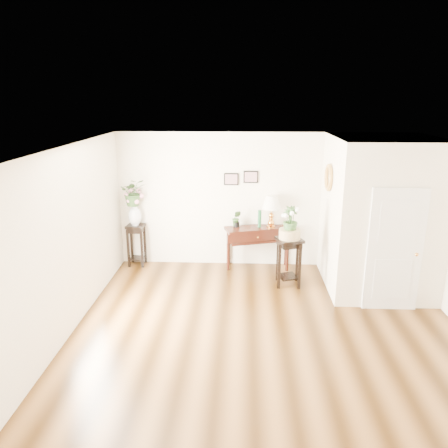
# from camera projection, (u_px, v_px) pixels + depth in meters

# --- Properties ---
(floor) EXTENTS (6.00, 5.50, 0.02)m
(floor) POSITION_uv_depth(u_px,v_px,m) (267.00, 329.00, 6.81)
(floor) COLOR brown
(floor) RESTS_ON ground
(ceiling) EXTENTS (6.00, 5.50, 0.02)m
(ceiling) POSITION_uv_depth(u_px,v_px,m) (273.00, 148.00, 6.02)
(ceiling) COLOR white
(ceiling) RESTS_ON ground
(wall_back) EXTENTS (6.00, 0.02, 2.80)m
(wall_back) POSITION_uv_depth(u_px,v_px,m) (262.00, 201.00, 9.05)
(wall_back) COLOR #F4E9CA
(wall_back) RESTS_ON ground
(wall_front) EXTENTS (6.00, 0.02, 2.80)m
(wall_front) POSITION_uv_depth(u_px,v_px,m) (287.00, 348.00, 3.78)
(wall_front) COLOR #F4E9CA
(wall_front) RESTS_ON ground
(wall_left) EXTENTS (0.02, 5.50, 2.80)m
(wall_left) POSITION_uv_depth(u_px,v_px,m) (69.00, 241.00, 6.54)
(wall_left) COLOR #F4E9CA
(wall_left) RESTS_ON ground
(partition) EXTENTS (1.80, 1.95, 2.80)m
(partition) POSITION_uv_depth(u_px,v_px,m) (379.00, 214.00, 8.02)
(partition) COLOR #F4E9CA
(partition) RESTS_ON floor
(door) EXTENTS (0.90, 0.05, 2.10)m
(door) POSITION_uv_depth(u_px,v_px,m) (395.00, 251.00, 7.16)
(door) COLOR silver
(door) RESTS_ON floor
(art_print_left) EXTENTS (0.30, 0.02, 0.25)m
(art_print_left) POSITION_uv_depth(u_px,v_px,m) (231.00, 179.00, 8.93)
(art_print_left) COLOR black
(art_print_left) RESTS_ON wall_back
(art_print_right) EXTENTS (0.30, 0.02, 0.25)m
(art_print_right) POSITION_uv_depth(u_px,v_px,m) (251.00, 177.00, 8.90)
(art_print_right) COLOR black
(art_print_right) RESTS_ON wall_back
(wall_ornament) EXTENTS (0.07, 0.51, 0.51)m
(wall_ornament) POSITION_uv_depth(u_px,v_px,m) (328.00, 178.00, 8.00)
(wall_ornament) COLOR #A67244
(wall_ornament) RESTS_ON partition
(console_table) EXTENTS (1.41, 0.81, 0.89)m
(console_table) POSITION_uv_depth(u_px,v_px,m) (257.00, 247.00, 9.12)
(console_table) COLOR black
(console_table) RESTS_ON floor
(table_lamp) EXTENTS (0.51, 0.51, 0.67)m
(table_lamp) POSITION_uv_depth(u_px,v_px,m) (271.00, 211.00, 8.88)
(table_lamp) COLOR orange
(table_lamp) RESTS_ON console_table
(green_vase) EXTENTS (0.08, 0.08, 0.36)m
(green_vase) POSITION_uv_depth(u_px,v_px,m) (260.00, 219.00, 8.94)
(green_vase) COLOR #174B28
(green_vase) RESTS_ON console_table
(potted_plant) EXTENTS (0.20, 0.17, 0.33)m
(potted_plant) POSITION_uv_depth(u_px,v_px,m) (236.00, 219.00, 8.96)
(potted_plant) COLOR #294B20
(potted_plant) RESTS_ON console_table
(plant_stand_a) EXTENTS (0.38, 0.38, 0.89)m
(plant_stand_a) POSITION_uv_depth(u_px,v_px,m) (137.00, 245.00, 9.26)
(plant_stand_a) COLOR black
(plant_stand_a) RESTS_ON floor
(porcelain_vase) EXTENTS (0.29, 0.29, 0.47)m
(porcelain_vase) POSITION_uv_depth(u_px,v_px,m) (135.00, 214.00, 9.07)
(porcelain_vase) COLOR silver
(porcelain_vase) RESTS_ON plant_stand_a
(lily_arrangement) EXTENTS (0.62, 0.57, 0.57)m
(lily_arrangement) POSITION_uv_depth(u_px,v_px,m) (134.00, 193.00, 8.94)
(lily_arrangement) COLOR #294B20
(lily_arrangement) RESTS_ON porcelain_vase
(plant_stand_b) EXTENTS (0.55, 0.55, 0.93)m
(plant_stand_b) POSITION_uv_depth(u_px,v_px,m) (288.00, 262.00, 8.28)
(plant_stand_b) COLOR black
(plant_stand_b) RESTS_ON floor
(ceramic_bowl) EXTENTS (0.52, 0.52, 0.18)m
(ceramic_bowl) POSITION_uv_depth(u_px,v_px,m) (290.00, 234.00, 8.13)
(ceramic_bowl) COLOR tan
(ceramic_bowl) RESTS_ON plant_stand_b
(narcissus) EXTENTS (0.33, 0.33, 0.50)m
(narcissus) POSITION_uv_depth(u_px,v_px,m) (290.00, 220.00, 8.04)
(narcissus) COLOR #294B20
(narcissus) RESTS_ON ceramic_bowl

